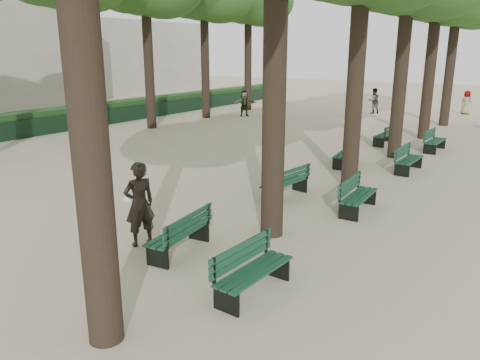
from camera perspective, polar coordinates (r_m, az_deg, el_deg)
The scene contains 16 objects.
ground at distance 9.88m, azimuth -12.83°, elevation -10.12°, with size 120.00×120.00×0.00m, color beige.
bench_left_0 at distance 10.18m, azimuth -7.42°, elevation -7.37°, with size 0.77×1.85×0.92m.
bench_left_1 at distance 13.90m, azimuth 5.50°, elevation -1.00°, with size 0.79×1.86×0.92m.
bench_left_2 at distance 18.11m, azimuth 12.66°, elevation 2.59°, with size 0.79×1.86×0.92m.
bench_left_3 at distance 22.69m, azimuth 17.19°, elevation 4.84°, with size 0.62×1.82×0.92m.
bench_right_0 at distance 8.50m, azimuth 1.69°, elevation -12.08°, with size 0.68×1.83×0.92m.
bench_right_1 at distance 12.99m, azimuth 14.23°, elevation -2.61°, with size 0.64×1.82×0.92m.
bench_right_2 at distance 17.80m, azimuth 19.88°, elevation 1.80°, with size 0.62×1.82×0.92m.
bench_right_3 at distance 21.90m, azimuth 22.66°, elevation 3.96°, with size 0.64×1.82×0.92m.
man_with_map at distance 10.50m, azimuth -12.16°, elevation -2.88°, with size 0.75×0.85×1.91m.
pedestrian_e at distance 31.20m, azimuth 0.53°, elevation 9.32°, with size 1.55×0.33×1.67m, color #262628.
pedestrian_a at distance 33.86m, azimuth 15.98°, elevation 9.26°, with size 0.84×0.34×1.72m, color #262628.
pedestrian_d at distance 35.57m, azimuth 25.87°, elevation 8.49°, with size 0.78×0.32×1.59m, color #262628.
fence at distance 27.76m, azimuth -18.12°, elevation 6.98°, with size 0.08×42.00×0.90m, color black.
hedge at distance 28.29m, azimuth -19.04°, elevation 7.35°, with size 1.20×42.00×1.20m, color #153D15.
building_far at distance 53.54m, azimuth -14.57°, elevation 14.29°, with size 12.00×16.00×7.00m, color #B7B2A3.
Camera 1 is at (6.60, -6.03, 4.21)m, focal length 35.00 mm.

